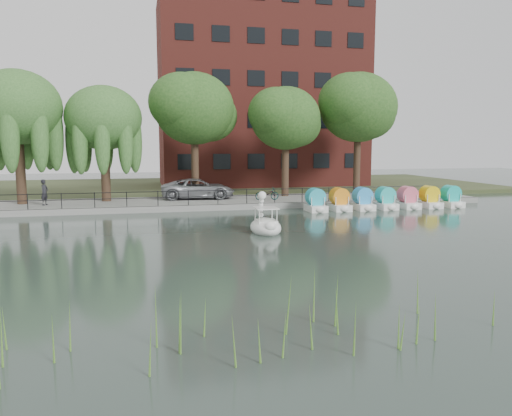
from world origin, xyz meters
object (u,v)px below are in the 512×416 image
object	(u,v)px
pedestrian	(44,190)
bicycle	(267,193)
swan_boat	(265,224)
minivan	(198,187)

from	to	relation	value
pedestrian	bicycle	bearing A→B (deg)	-67.32
bicycle	swan_boat	size ratio (longest dim) A/B	0.68
pedestrian	swan_boat	size ratio (longest dim) A/B	0.78
pedestrian	swan_boat	bearing A→B (deg)	-108.17
minivan	pedestrian	world-z (taller)	pedestrian
minivan	pedestrian	xyz separation A→B (m)	(-10.44, -1.51, 0.12)
bicycle	pedestrian	size ratio (longest dim) A/B	0.87
minivan	swan_boat	xyz separation A→B (m)	(1.96, -12.76, -0.82)
pedestrian	swan_boat	distance (m)	16.76
minivan	bicycle	bearing A→B (deg)	-107.67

